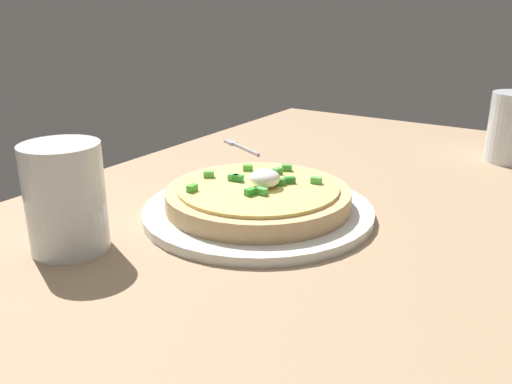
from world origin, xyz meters
The scene contains 5 objects.
dining_table centered at (0.00, 0.00, 1.41)cm, with size 126.78×68.53×2.83cm, color #9A7E5F.
plate centered at (0.45, -3.56, 3.40)cm, with size 28.07×28.07×1.15cm, color silver.
pizza centered at (0.42, -3.54, 5.35)cm, with size 22.38×22.38×4.89cm.
cup_far centered at (18.60, -15.15, 8.34)cm, with size 8.10×8.10×11.43cm.
fork centered at (-25.39, -23.85, 3.08)cm, with size 5.95×10.61×0.50cm.
Camera 1 is at (51.18, 29.13, 27.52)cm, focal length 37.45 mm.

